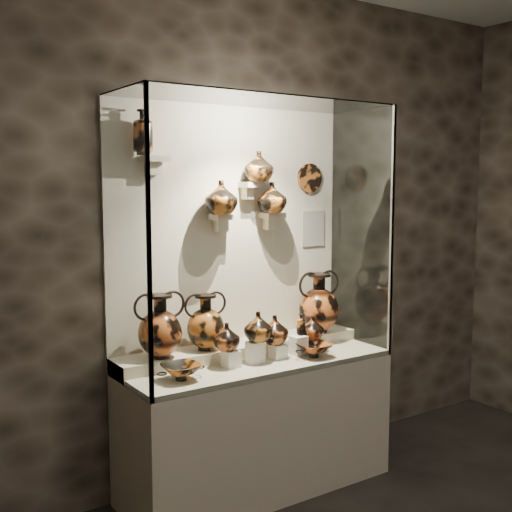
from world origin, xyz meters
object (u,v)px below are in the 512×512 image
Objects in this scene: amphora_right at (319,303)px; amphora_mid at (205,322)px; lekythos_tall at (143,129)px; kylix_left at (181,370)px; ovoid_vase_a at (221,197)px; ovoid_vase_b at (259,166)px; lekythos_small at (301,323)px; jug_b at (258,327)px; kylix_right at (314,349)px; jug_a at (226,337)px; ovoid_vase_c at (272,198)px; jug_c at (274,330)px; jug_e at (312,328)px; amphora_left at (160,326)px.

amphora_mid is at bearing -165.15° from amphora_right.
amphora_mid is 1.18× the size of lekythos_tall.
ovoid_vase_a is at bearing 52.29° from kylix_left.
amphora_mid is at bearing -155.21° from ovoid_vase_b.
lekythos_small is 0.73× the size of ovoid_vase_a.
jug_b reaches higher than kylix_right.
jug_a is 0.85m from ovoid_vase_a.
lekythos_small is at bearing -35.40° from ovoid_vase_b.
jug_a is at bearing -130.12° from ovoid_vase_b.
kylix_right is (0.60, -0.31, -0.19)m from amphora_mid.
ovoid_vase_c is (0.38, 0.00, -0.01)m from ovoid_vase_a.
ovoid_vase_c is at bearing 117.45° from lekythos_small.
ovoid_vase_a is 0.34m from ovoid_vase_b.
amphora_mid is at bearing 159.86° from ovoid_vase_c.
amphora_right reaches higher than jug_c.
ovoid_vase_a reaches higher than jug_c.
ovoid_vase_b is at bearing 5.87° from amphora_mid.
kylix_right is at bearing -116.87° from jug_e.
jug_b is 1.34m from lekythos_tall.
ovoid_vase_c is at bearing -174.46° from amphora_right.
ovoid_vase_c is (-0.15, 0.24, 0.83)m from jug_e.
amphora_left is 0.72m from jug_c.
ovoid_vase_b reaches higher than jug_e.
amphora_right is 2.49× the size of jug_a.
lekythos_tall reaches higher than lekythos_small.
ovoid_vase_b is at bearing 55.56° from jug_c.
ovoid_vase_a is at bearing 78.77° from jug_a.
jug_e is (0.29, -0.01, -0.02)m from jug_c.
ovoid_vase_c is at bearing 38.44° from kylix_left.
ovoid_vase_a is (0.49, -0.03, -0.39)m from lekythos_tall.
ovoid_vase_c is at bearing 22.13° from jug_b.
amphora_left is at bearing -164.03° from amphora_right.
jug_c is (0.38, -0.19, -0.06)m from amphora_mid.
ovoid_vase_a is at bearing -168.30° from amphora_right.
kylix_left is (-0.69, -0.07, -0.12)m from jug_c.
amphora_right is 2.26× the size of jug_b.
ovoid_vase_c is (0.10, -0.00, -0.20)m from ovoid_vase_b.
lekythos_tall reaches higher than ovoid_vase_b.
lekythos_small is 0.78× the size of ovoid_vase_b.
amphora_left reaches higher than amphora_mid.
amphora_mid is 1.03m from ovoid_vase_b.
jug_b is 0.82m from ovoid_vase_a.
amphora_right is 2.64× the size of jug_e.
amphora_mid is 0.62m from lekythos_small.
jug_a is (-0.83, -0.16, -0.09)m from amphora_right.
amphora_right is at bearing -6.41° from jug_c.
ovoid_vase_a is (-0.46, 0.34, 0.94)m from kylix_right.
jug_c reaches higher than kylix_left.
lekythos_small is at bearing -34.37° from ovoid_vase_a.
jug_e is 0.79× the size of ovoid_vase_b.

